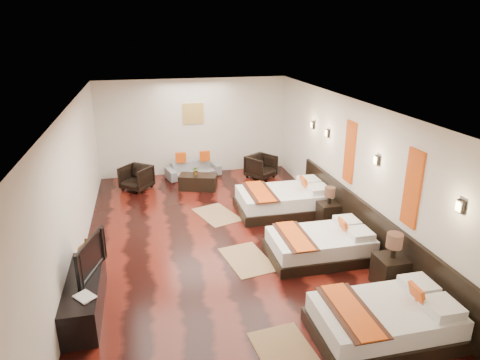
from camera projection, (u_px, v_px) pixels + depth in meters
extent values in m
cube|color=black|center=(225.00, 245.00, 8.61)|extent=(5.50, 9.50, 0.01)
cube|color=white|center=(223.00, 107.00, 7.67)|extent=(5.50, 9.50, 0.01)
cube|color=silver|center=(194.00, 127.00, 12.50)|extent=(5.50, 0.01, 2.80)
cube|color=silver|center=(72.00, 192.00, 7.56)|extent=(0.01, 9.50, 2.80)
cube|color=silver|center=(356.00, 170.00, 8.72)|extent=(0.01, 9.50, 2.80)
cube|color=black|center=(369.00, 229.00, 8.30)|extent=(0.08, 6.60, 0.90)
cube|color=black|center=(383.00, 330.00, 6.05)|extent=(2.00, 1.24, 0.21)
cube|color=white|center=(385.00, 315.00, 5.97)|extent=(1.91, 1.14, 0.29)
cube|color=#DA4D0F|center=(417.00, 295.00, 5.98)|extent=(0.15, 0.30, 0.31)
cube|color=#38190F|center=(351.00, 311.00, 5.80)|extent=(0.52, 1.26, 0.02)
cube|color=#DA4D0F|center=(351.00, 310.00, 5.80)|extent=(0.36, 1.26, 0.02)
cube|color=black|center=(319.00, 252.00, 8.15)|extent=(1.94, 1.20, 0.20)
cube|color=white|center=(320.00, 241.00, 8.07)|extent=(1.85, 1.11, 0.28)
cube|color=#DA4D0F|center=(344.00, 226.00, 8.08)|extent=(0.14, 0.30, 0.30)
cube|color=#38190F|center=(295.00, 236.00, 7.91)|extent=(0.51, 1.22, 0.02)
cube|color=#DA4D0F|center=(295.00, 236.00, 7.91)|extent=(0.35, 1.22, 0.02)
cube|color=black|center=(283.00, 207.00, 10.17)|extent=(2.17, 1.34, 0.23)
cube|color=white|center=(283.00, 196.00, 10.08)|extent=(2.07, 1.24, 0.31)
cube|color=#DA4D0F|center=(304.00, 184.00, 10.09)|extent=(0.16, 0.33, 0.33)
cube|color=#38190F|center=(260.00, 192.00, 9.90)|extent=(0.57, 1.36, 0.02)
cube|color=#DA4D0F|center=(260.00, 191.00, 9.90)|extent=(0.39, 1.36, 0.02)
cube|color=black|center=(390.00, 272.00, 7.17)|extent=(0.50, 0.50, 0.55)
cylinder|color=black|center=(393.00, 251.00, 7.04)|extent=(0.09, 0.09, 0.22)
cylinder|color=#3F2619|center=(395.00, 241.00, 6.97)|extent=(0.26, 0.26, 0.24)
cube|color=black|center=(328.00, 213.00, 9.50)|extent=(0.44, 0.44, 0.48)
cylinder|color=black|center=(329.00, 199.00, 9.39)|extent=(0.08, 0.08, 0.19)
cylinder|color=#3F2619|center=(330.00, 192.00, 9.33)|extent=(0.23, 0.23, 0.21)
cube|color=olive|center=(288.00, 356.00, 5.70)|extent=(0.87, 1.27, 0.01)
cube|color=olive|center=(247.00, 259.00, 8.08)|extent=(0.95, 1.31, 0.01)
cube|color=olive|center=(217.00, 215.00, 10.01)|extent=(1.10, 1.38, 0.01)
cube|color=black|center=(85.00, 295.00, 6.53)|extent=(0.50, 1.80, 0.55)
imported|color=black|center=(85.00, 257.00, 6.53)|extent=(0.43, 1.00, 0.58)
imported|color=black|center=(78.00, 301.00, 5.93)|extent=(0.36, 0.37, 0.03)
imported|color=brown|center=(87.00, 247.00, 7.08)|extent=(0.33, 0.33, 0.31)
imported|color=gray|center=(193.00, 169.00, 12.52)|extent=(1.68, 0.99, 0.46)
imported|color=black|center=(136.00, 178.00, 11.50)|extent=(1.00, 1.00, 0.66)
imported|color=black|center=(261.00, 167.00, 12.39)|extent=(1.00, 1.01, 0.67)
cube|color=black|center=(198.00, 182.00, 11.56)|extent=(1.10, 0.78, 0.40)
imported|color=#336321|center=(196.00, 171.00, 11.44)|extent=(0.25, 0.23, 0.25)
cube|color=#D86014|center=(412.00, 189.00, 6.87)|extent=(0.04, 0.40, 1.30)
cube|color=#D86014|center=(350.00, 152.00, 8.89)|extent=(0.04, 0.40, 1.30)
cube|color=black|center=(461.00, 206.00, 5.81)|extent=(0.06, 0.12, 0.18)
cube|color=#FFD18C|center=(459.00, 207.00, 5.80)|extent=(0.02, 0.10, 0.14)
cube|color=black|center=(377.00, 160.00, 7.83)|extent=(0.06, 0.12, 0.18)
cube|color=#FFD18C|center=(375.00, 160.00, 7.82)|extent=(0.02, 0.10, 0.14)
cube|color=black|center=(328.00, 133.00, 9.85)|extent=(0.06, 0.12, 0.18)
cube|color=#FFD18C|center=(326.00, 133.00, 9.84)|extent=(0.02, 0.10, 0.14)
cube|color=black|center=(313.00, 125.00, 10.67)|extent=(0.06, 0.12, 0.18)
cube|color=#FFD18C|center=(312.00, 125.00, 10.67)|extent=(0.02, 0.10, 0.14)
cube|color=#AD873F|center=(193.00, 114.00, 12.35)|extent=(0.60, 0.04, 0.60)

